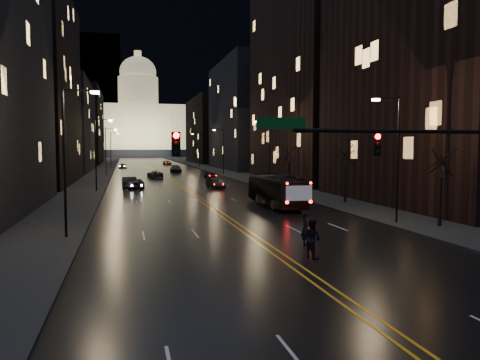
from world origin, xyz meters
TOP-DOWN VIEW (x-y plane):
  - ground at (0.00, 0.00)m, footprint 900.00×900.00m
  - road at (0.00, 130.00)m, footprint 20.00×320.00m
  - sidewalk_left at (-14.00, 130.00)m, footprint 8.00×320.00m
  - sidewalk_right at (14.00, 130.00)m, footprint 8.00×320.00m
  - center_line at (0.00, 130.00)m, footprint 0.62×320.00m
  - building_left_mid at (-21.00, 54.00)m, footprint 12.00×30.00m
  - building_left_far at (-21.00, 92.00)m, footprint 12.00×34.00m
  - building_left_dist at (-21.00, 140.00)m, footprint 12.00×40.00m
  - building_right_near at (21.00, 20.00)m, footprint 12.00×26.00m
  - building_right_tall at (21.00, 50.00)m, footprint 12.00×30.00m
  - building_right_mid at (21.00, 92.00)m, footprint 12.00×34.00m
  - building_right_dist at (21.00, 140.00)m, footprint 12.00×40.00m
  - mountain_ridge at (40.00, 380.00)m, footprint 520.00×60.00m
  - capitol at (0.00, 250.00)m, footprint 90.00×50.00m
  - traffic_signal at (5.91, -0.00)m, footprint 17.29×0.45m
  - streetlamp_right_near at (10.81, 10.00)m, footprint 2.13×0.25m
  - streetlamp_left_near at (-10.81, 10.00)m, footprint 2.13×0.25m
  - streetlamp_right_mid at (10.81, 40.00)m, footprint 2.13×0.25m
  - streetlamp_left_mid at (-10.81, 40.00)m, footprint 2.13×0.25m
  - streetlamp_right_far at (10.81, 70.00)m, footprint 2.13×0.25m
  - streetlamp_left_far at (-10.81, 70.00)m, footprint 2.13×0.25m
  - streetlamp_right_dist at (10.81, 100.00)m, footprint 2.13×0.25m
  - streetlamp_left_dist at (-10.81, 100.00)m, footprint 2.13×0.25m
  - tree_right_near at (13.00, 8.00)m, footprint 2.40×2.40m
  - tree_right_mid at (13.00, 22.00)m, footprint 2.40×2.40m
  - tree_right_far at (13.00, 38.00)m, footprint 2.40×2.40m
  - bus at (5.88, 21.75)m, footprint 2.47×10.55m
  - oncoming_car_a at (-6.20, 42.21)m, footprint 2.35×4.62m
  - oncoming_car_b at (-7.11, 42.60)m, footprint 1.94×5.12m
  - oncoming_car_c at (-2.50, 64.71)m, footprint 2.78×4.95m
  - oncoming_car_d at (-8.29, 100.61)m, footprint 2.15×4.65m
  - receding_car_a at (3.90, 40.91)m, footprint 2.02×4.39m
  - receding_car_b at (6.35, 58.20)m, footprint 1.99×4.01m
  - receding_car_c at (2.90, 81.41)m, footprint 2.23×5.39m
  - receding_car_d at (4.61, 122.98)m, footprint 2.27×4.91m
  - pedestrian_a at (2.14, 5.00)m, footprint 0.67×0.81m
  - pedestrian_b at (1.36, 2.14)m, footprint 0.83×1.08m

SIDE VIEW (x-z plane):
  - ground at x=0.00m, z-range 0.00..0.00m
  - road at x=0.00m, z-range 0.00..0.02m
  - center_line at x=0.00m, z-range 0.02..0.03m
  - sidewalk_left at x=-14.00m, z-range 0.00..0.16m
  - sidewalk_right at x=14.00m, z-range 0.00..0.16m
  - oncoming_car_c at x=-2.50m, z-range 0.00..1.31m
  - receding_car_b at x=6.35m, z-range 0.00..1.31m
  - oncoming_car_d at x=-8.29m, z-range 0.00..1.32m
  - receding_car_d at x=4.61m, z-range 0.00..1.36m
  - receding_car_a at x=3.90m, z-range 0.00..1.39m
  - oncoming_car_a at x=-6.20m, z-range 0.00..1.51m
  - receding_car_c at x=2.90m, z-range 0.00..1.56m
  - oncoming_car_b at x=-7.11m, z-range 0.00..1.67m
  - pedestrian_a at x=2.14m, z-range 0.00..1.91m
  - pedestrian_b at x=1.36m, z-range 0.00..1.97m
  - bus at x=5.88m, z-range 0.00..2.94m
  - tree_right_near at x=13.00m, z-range 1.20..7.85m
  - tree_right_mid at x=13.00m, z-range 1.20..7.85m
  - tree_right_far at x=13.00m, z-range 1.20..7.85m
  - streetlamp_right_near at x=10.81m, z-range 0.58..9.58m
  - streetlamp_left_near at x=-10.81m, z-range 0.58..9.58m
  - streetlamp_right_mid at x=10.81m, z-range 0.58..9.58m
  - streetlamp_left_mid at x=-10.81m, z-range 0.58..9.58m
  - streetlamp_right_far at x=10.81m, z-range 0.58..9.58m
  - streetlamp_left_far at x=-10.81m, z-range 0.58..9.58m
  - streetlamp_right_dist at x=10.81m, z-range 0.58..9.58m
  - streetlamp_left_dist at x=-10.81m, z-range 0.58..9.58m
  - traffic_signal at x=5.91m, z-range 1.60..8.60m
  - building_left_far at x=-21.00m, z-range 0.00..20.00m
  - building_right_dist at x=21.00m, z-range 0.00..22.00m
  - building_left_dist at x=-21.00m, z-range 0.00..24.00m
  - building_right_near at x=21.00m, z-range 0.00..24.00m
  - building_right_mid at x=21.00m, z-range 0.00..26.00m
  - building_left_mid at x=-21.00m, z-range 0.00..28.00m
  - capitol at x=0.00m, z-range -12.10..46.40m
  - building_right_tall at x=21.00m, z-range 0.00..38.00m
  - mountain_ridge at x=40.00m, z-range 0.00..130.00m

